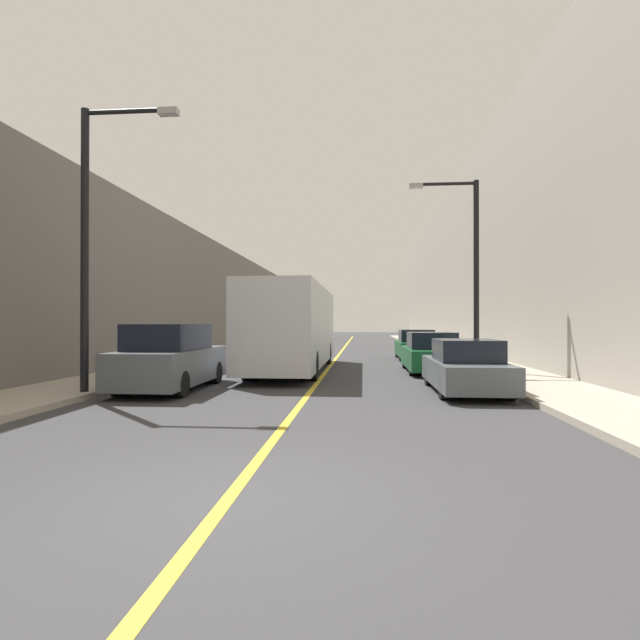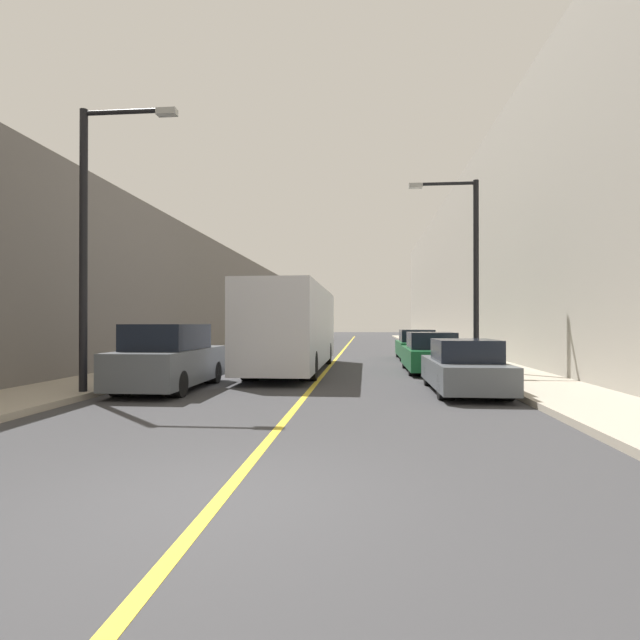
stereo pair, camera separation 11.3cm
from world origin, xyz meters
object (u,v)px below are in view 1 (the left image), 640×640
Objects in this scene: bus at (294,327)px; car_right_near at (465,368)px; street_lamp_right at (470,261)px; parked_suv_left at (171,359)px; car_right_far at (416,346)px; street_lamp_left at (93,229)px; car_right_mid at (431,354)px.

bus is 2.37× the size of car_right_near.
bus is 7.08m from street_lamp_right.
parked_suv_left is 1.06× the size of car_right_near.
street_lamp_left reaches higher than car_right_far.
bus is at bearing -128.87° from car_right_far.
parked_suv_left is 11.02m from street_lamp_right.
car_right_near is 6.05m from street_lamp_right.
street_lamp_left is (-4.06, -7.48, 2.51)m from bus.
street_lamp_right is at bearing 31.72° from street_lamp_left.
parked_suv_left is 8.16m from car_right_near.
car_right_near is 5.63m from car_right_mid.
street_lamp_left reaches higher than bus.
car_right_mid is at bearing 148.01° from street_lamp_right.
bus reaches higher than car_right_mid.
car_right_far is at bearing 57.14° from parked_suv_left.
car_right_mid is 6.81m from car_right_far.
street_lamp_right is at bearing 76.75° from car_right_near.
bus is at bearing 65.26° from parked_suv_left.
parked_suv_left is 0.69× the size of street_lamp_right.
parked_suv_left is 0.67× the size of street_lamp_left.
bus is 2.24× the size of parked_suv_left.
parked_suv_left is at bearing -144.20° from car_right_mid.
street_lamp_left is (-9.36, -7.41, 3.55)m from car_right_mid.
parked_suv_left is at bearing -179.12° from car_right_near.
bus is 5.40m from car_right_mid.
car_right_mid is at bearing 35.80° from parked_suv_left.
bus is at bearing 61.49° from street_lamp_left.
car_right_mid is at bearing -0.74° from bus.
car_right_near is 12.44m from car_right_far.
car_right_mid is at bearing -91.16° from car_right_far.
bus is at bearing 172.36° from street_lamp_right.
car_right_mid is 0.67× the size of street_lamp_left.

